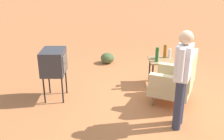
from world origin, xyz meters
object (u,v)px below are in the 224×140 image
armchair (176,80)px  flower_vase (157,53)px  bottle_wine_green (157,55)px  tv_on_stand (54,62)px  bottle_tall_amber (165,51)px  person_standing (182,74)px  bottle_short_clear (170,53)px  side_table (161,63)px

armchair → flower_vase: armchair is taller
armchair → bottle_wine_green: (-0.78, -0.26, 0.26)m
tv_on_stand → bottle_tall_amber: tv_on_stand is taller
person_standing → bottle_tall_amber: person_standing is taller
bottle_short_clear → tv_on_stand: bearing=-71.3°
side_table → person_standing: (1.71, -0.01, 0.42)m
tv_on_stand → flower_vase: bearing=108.3°
tv_on_stand → bottle_short_clear: size_ratio=5.15×
flower_vase → bottle_tall_amber: bearing=119.8°
person_standing → side_table: bearing=179.6°
armchair → person_standing: person_standing is taller
bottle_short_clear → flower_vase: flower_vase is taller
armchair → side_table: 0.91m
tv_on_stand → bottle_short_clear: tv_on_stand is taller
tv_on_stand → side_table: bearing=106.5°
bottle_wine_green → flower_vase: (-0.16, 0.03, -0.01)m
person_standing → bottle_tall_amber: bearing=176.8°
armchair → bottle_tall_amber: (-1.06, -0.03, 0.25)m
flower_vase → side_table: bearing=68.1°
armchair → bottle_short_clear: 1.09m
armchair → tv_on_stand: (-0.23, -2.39, 0.28)m
armchair → bottle_tall_amber: size_ratio=3.53×
person_standing → bottle_short_clear: person_standing is taller
tv_on_stand → bottle_short_clear: 2.62m
tv_on_stand → bottle_wine_green: tv_on_stand is taller
person_standing → bottle_short_clear: (-1.87, 0.22, -0.24)m
tv_on_stand → bottle_wine_green: size_ratio=3.22×
armchair → bottle_tall_amber: 1.09m
tv_on_stand → flower_vase: tv_on_stand is taller
armchair → bottle_wine_green: 0.86m
person_standing → bottle_wine_green: bearing=-175.6°
armchair → flower_vase: (-0.94, -0.23, 0.25)m
person_standing → bottle_tall_amber: 1.88m
armchair → bottle_wine_green: size_ratio=3.31×
bottle_tall_amber → bottle_short_clear: bottle_tall_amber is taller
bottle_short_clear → bottle_tall_amber: bearing=-84.9°
bottle_short_clear → person_standing: bearing=-6.7°
side_table → bottle_tall_amber: size_ratio=2.00×
tv_on_stand → bottle_wine_green: 2.20m
side_table → person_standing: 1.76m
side_table → bottle_short_clear: 0.33m
side_table → flower_vase: (-0.04, -0.11, 0.23)m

